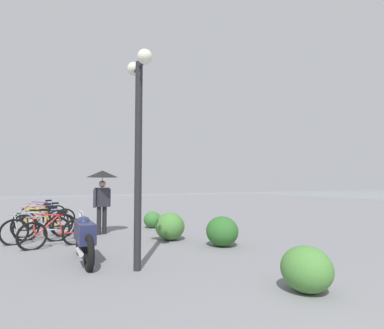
% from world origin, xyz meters
% --- Properties ---
extents(lamppost, '(0.98, 0.28, 4.11)m').
position_xyz_m(lamppost, '(5.33, 1.11, 2.73)').
color(lamppost, '#232328').
rests_on(lamppost, ground).
extents(motorcycle, '(2.17, 0.36, 1.06)m').
position_xyz_m(motorcycle, '(6.49, 1.91, 0.50)').
color(motorcycle, black).
rests_on(motorcycle, ground).
extents(bicycle_red, '(0.42, 1.75, 0.95)m').
position_xyz_m(bicycle_red, '(8.31, 2.39, 0.36)').
color(bicycle_red, black).
rests_on(bicycle_red, ground).
extents(bicycle_silver, '(0.21, 1.77, 0.95)m').
position_xyz_m(bicycle_silver, '(9.13, 2.81, 0.36)').
color(bicycle_silver, black).
rests_on(bicycle_silver, ground).
extents(bicycle_black, '(0.42, 1.75, 0.95)m').
position_xyz_m(bicycle_black, '(9.79, 2.55, 0.36)').
color(bicycle_black, black).
rests_on(bicycle_black, ground).
extents(bicycle_yellow, '(0.15, 1.77, 0.95)m').
position_xyz_m(bicycle_yellow, '(10.28, 2.62, 0.36)').
color(bicycle_yellow, black).
rests_on(bicycle_yellow, ground).
extents(bicycle_blue, '(0.09, 1.77, 0.95)m').
position_xyz_m(bicycle_blue, '(12.00, 2.37, 0.36)').
color(bicycle_blue, black).
rests_on(bicycle_blue, ground).
extents(bicycle_orange, '(0.21, 1.77, 0.95)m').
position_xyz_m(bicycle_orange, '(11.65, 2.64, 0.36)').
color(bicycle_orange, black).
rests_on(bicycle_orange, ground).
extents(bicycle_purple, '(0.14, 1.77, 0.95)m').
position_xyz_m(bicycle_purple, '(13.93, 2.52, 0.36)').
color(bicycle_purple, black).
rests_on(bicycle_purple, ground).
extents(pedestrian, '(1.00, 1.00, 2.03)m').
position_xyz_m(pedestrian, '(9.79, 0.93, 1.60)').
color(pedestrian, black).
rests_on(pedestrian, ground).
extents(shrub_low, '(0.69, 0.63, 0.59)m').
position_xyz_m(shrub_low, '(10.43, -0.99, 0.30)').
color(shrub_low, '#387533').
rests_on(shrub_low, ground).
extents(shrub_round, '(0.92, 0.83, 0.78)m').
position_xyz_m(shrub_round, '(7.91, -0.63, 0.39)').
color(shrub_round, '#477F38').
rests_on(shrub_round, ground).
extents(shrub_wide, '(0.90, 0.81, 0.77)m').
position_xyz_m(shrub_wide, '(6.50, -1.51, 0.38)').
color(shrub_wide, '#2D6628').
rests_on(shrub_wide, ground).
extents(shrub_tall, '(0.81, 0.73, 0.69)m').
position_xyz_m(shrub_tall, '(3.05, -0.83, 0.35)').
color(shrub_tall, '#477F38').
rests_on(shrub_tall, ground).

